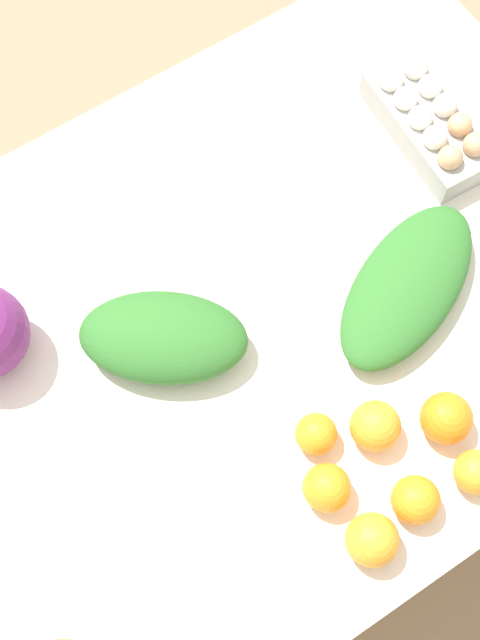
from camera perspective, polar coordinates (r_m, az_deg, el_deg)
The scene contains 12 objects.
ground_plane at distance 2.22m, azimuth -0.00°, elevation -7.30°, with size 8.00×8.00×0.00m, color #937A5B.
dining_table at distance 1.58m, azimuth -0.00°, elevation -1.40°, with size 1.47×1.02×0.75m.
egg_carton at distance 1.67m, azimuth 12.01°, elevation 12.35°, with size 0.13×0.28×0.09m.
greens_bunch_scallion at distance 1.51m, azimuth 10.65°, elevation 2.15°, with size 0.34×0.16×0.08m, color #2D6B28.
greens_bunch_chard at distance 1.45m, azimuth -4.93°, elevation -1.12°, with size 0.28×0.16×0.09m, color #2D6B28.
orange_0 at distance 1.41m, azimuth 11.17°, elevation -11.23°, with size 0.08×0.08×0.08m, color orange.
orange_1 at distance 1.42m, azimuth 8.64°, elevation -6.72°, with size 0.08×0.08×0.08m, color orange.
orange_2 at distance 1.44m, azimuth 13.06°, elevation -6.14°, with size 0.08×0.08×0.08m, color orange.
orange_3 at distance 1.39m, azimuth 5.57°, elevation -10.64°, with size 0.08×0.08×0.08m, color orange.
orange_4 at distance 1.44m, azimuth 14.86°, elevation -9.39°, with size 0.07×0.07×0.07m, color orange.
orange_5 at distance 1.39m, azimuth 8.45°, elevation -13.75°, with size 0.08×0.08×0.08m, color orange.
orange_6 at distance 1.41m, azimuth 4.89°, elevation -7.28°, with size 0.07×0.07×0.07m, color orange.
Camera 1 is at (-0.29, -0.45, 2.15)m, focal length 50.00 mm.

